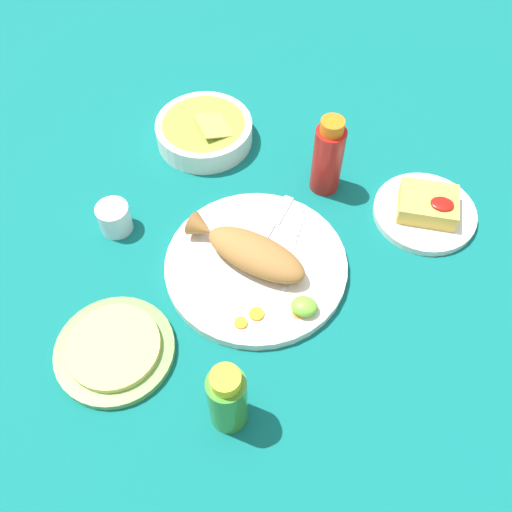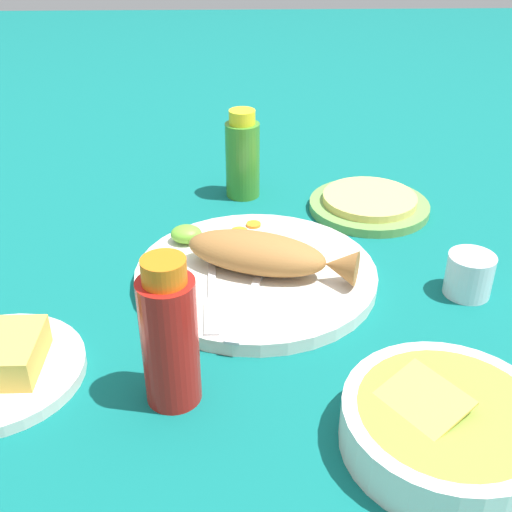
# 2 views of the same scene
# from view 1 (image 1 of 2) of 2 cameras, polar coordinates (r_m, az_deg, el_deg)

# --- Properties ---
(ground_plane) EXTENTS (4.00, 4.00, 0.00)m
(ground_plane) POSITION_cam_1_polar(r_m,az_deg,el_deg) (1.00, -0.00, -1.24)
(ground_plane) COLOR #0C605B
(main_plate) EXTENTS (0.32, 0.32, 0.02)m
(main_plate) POSITION_cam_1_polar(r_m,az_deg,el_deg) (0.99, -0.00, -0.95)
(main_plate) COLOR silver
(main_plate) RESTS_ON ground_plane
(fried_fish) EXTENTS (0.23, 0.13, 0.05)m
(fried_fish) POSITION_cam_1_polar(r_m,az_deg,el_deg) (0.97, -0.60, 0.46)
(fried_fish) COLOR #996633
(fried_fish) RESTS_ON main_plate
(fork_near) EXTENTS (0.06, 0.18, 0.00)m
(fork_near) POSITION_cam_1_polar(r_m,az_deg,el_deg) (1.03, 1.63, 2.87)
(fork_near) COLOR silver
(fork_near) RESTS_ON main_plate
(fork_far) EXTENTS (0.02, 0.19, 0.00)m
(fork_far) POSITION_cam_1_polar(r_m,az_deg,el_deg) (1.02, 3.80, 1.69)
(fork_far) COLOR silver
(fork_far) RESTS_ON main_plate
(carrot_slice_near) EXTENTS (0.02, 0.02, 0.00)m
(carrot_slice_near) POSITION_cam_1_polar(r_m,az_deg,el_deg) (0.93, 0.05, -5.81)
(carrot_slice_near) COLOR orange
(carrot_slice_near) RESTS_ON main_plate
(carrot_slice_mid) EXTENTS (0.02, 0.02, 0.00)m
(carrot_slice_mid) POSITION_cam_1_polar(r_m,az_deg,el_deg) (0.92, -1.23, -6.75)
(carrot_slice_mid) COLOR orange
(carrot_slice_mid) RESTS_ON main_plate
(carrot_slice_far) EXTENTS (0.02, 0.02, 0.00)m
(carrot_slice_far) POSITION_cam_1_polar(r_m,az_deg,el_deg) (0.94, 4.30, -5.64)
(carrot_slice_far) COLOR orange
(carrot_slice_far) RESTS_ON main_plate
(carrot_slice_extra) EXTENTS (0.02, 0.02, 0.00)m
(carrot_slice_extra) POSITION_cam_1_polar(r_m,az_deg,el_deg) (0.94, 4.24, -5.32)
(carrot_slice_extra) COLOR orange
(carrot_slice_extra) RESTS_ON main_plate
(lime_wedge_main) EXTENTS (0.04, 0.04, 0.02)m
(lime_wedge_main) POSITION_cam_1_polar(r_m,az_deg,el_deg) (0.93, 4.86, -5.05)
(lime_wedge_main) COLOR #6BB233
(lime_wedge_main) RESTS_ON main_plate
(hot_sauce_bottle_red) EXTENTS (0.06, 0.06, 0.16)m
(hot_sauce_bottle_red) POSITION_cam_1_polar(r_m,az_deg,el_deg) (1.07, 7.19, 9.78)
(hot_sauce_bottle_red) COLOR #B21914
(hot_sauce_bottle_red) RESTS_ON ground_plane
(hot_sauce_bottle_green) EXTENTS (0.06, 0.06, 0.15)m
(hot_sauce_bottle_green) POSITION_cam_1_polar(r_m,az_deg,el_deg) (0.82, -2.87, -14.07)
(hot_sauce_bottle_green) COLOR #3D8428
(hot_sauce_bottle_green) RESTS_ON ground_plane
(salt_cup) EXTENTS (0.06, 0.06, 0.06)m
(salt_cup) POSITION_cam_1_polar(r_m,az_deg,el_deg) (1.07, -13.94, 3.59)
(salt_cup) COLOR silver
(salt_cup) RESTS_ON ground_plane
(side_plate_fries) EXTENTS (0.19, 0.19, 0.01)m
(side_plate_fries) POSITION_cam_1_polar(r_m,az_deg,el_deg) (1.11, 16.49, 4.17)
(side_plate_fries) COLOR silver
(side_plate_fries) RESTS_ON ground_plane
(fries_pile) EXTENTS (0.10, 0.09, 0.04)m
(fries_pile) POSITION_cam_1_polar(r_m,az_deg,el_deg) (1.09, 16.84, 4.99)
(fries_pile) COLOR gold
(fries_pile) RESTS_ON side_plate_fries
(guacamole_bowl) EXTENTS (0.20, 0.20, 0.06)m
(guacamole_bowl) POSITION_cam_1_polar(r_m,az_deg,el_deg) (1.19, -5.18, 12.37)
(guacamole_bowl) COLOR white
(guacamole_bowl) RESTS_ON ground_plane
(tortilla_plate) EXTENTS (0.19, 0.19, 0.01)m
(tortilla_plate) POSITION_cam_1_polar(r_m,az_deg,el_deg) (0.94, -13.93, -9.16)
(tortilla_plate) COLOR #6B9E4C
(tortilla_plate) RESTS_ON ground_plane
(tortilla_stack) EXTENTS (0.15, 0.15, 0.01)m
(tortilla_stack) POSITION_cam_1_polar(r_m,az_deg,el_deg) (0.93, -14.09, -8.81)
(tortilla_stack) COLOR #E0C666
(tortilla_stack) RESTS_ON tortilla_plate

